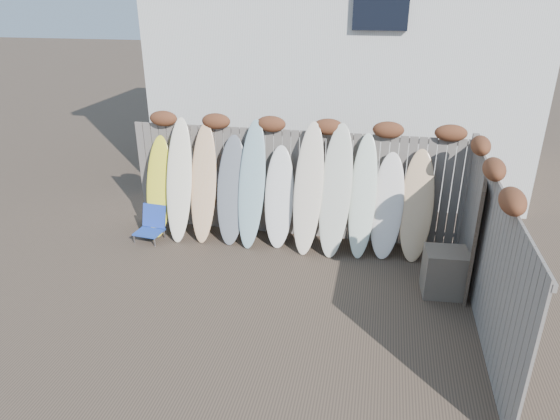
% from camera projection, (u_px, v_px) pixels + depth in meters
% --- Properties ---
extents(ground, '(80.00, 80.00, 0.00)m').
position_uv_depth(ground, '(263.00, 305.00, 7.31)').
color(ground, '#493A2D').
extents(back_fence, '(6.05, 0.28, 2.24)m').
position_uv_depth(back_fence, '(297.00, 175.00, 8.97)').
color(back_fence, slate).
rests_on(back_fence, ground).
extents(right_fence, '(0.28, 4.40, 2.24)m').
position_uv_depth(right_fence, '(489.00, 247.00, 6.52)').
color(right_fence, slate).
rests_on(right_fence, ground).
extents(house, '(8.50, 5.50, 6.33)m').
position_uv_depth(house, '(346.00, 38.00, 11.76)').
color(house, silver).
rests_on(house, ground).
extents(beach_chair, '(0.51, 0.54, 0.62)m').
position_uv_depth(beach_chair, '(152.00, 224.00, 9.17)').
color(beach_chair, '#2247AE').
rests_on(beach_chair, ground).
extents(wooden_crate, '(0.65, 0.55, 0.72)m').
position_uv_depth(wooden_crate, '(444.00, 272.00, 7.46)').
color(wooden_crate, brown).
rests_on(wooden_crate, ground).
extents(lattice_panel, '(0.29, 1.19, 1.80)m').
position_uv_depth(lattice_panel, '(476.00, 234.00, 7.40)').
color(lattice_panel, '#4A382D').
rests_on(lattice_panel, ground).
extents(surfboard_0, '(0.49, 0.66, 1.82)m').
position_uv_depth(surfboard_0, '(159.00, 187.00, 9.18)').
color(surfboard_0, yellow).
rests_on(surfboard_0, ground).
extents(surfboard_1, '(0.50, 0.78, 2.17)m').
position_uv_depth(surfboard_1, '(179.00, 181.00, 8.98)').
color(surfboard_1, white).
rests_on(surfboard_1, ground).
extents(surfboard_2, '(0.50, 0.75, 2.08)m').
position_uv_depth(surfboard_2, '(204.00, 184.00, 8.96)').
color(surfboard_2, '#FFA481').
rests_on(surfboard_2, ground).
extents(surfboard_3, '(0.54, 0.69, 1.91)m').
position_uv_depth(surfboard_3, '(232.00, 191.00, 8.89)').
color(surfboard_3, slate).
rests_on(surfboard_3, ground).
extents(surfboard_4, '(0.51, 0.80, 2.19)m').
position_uv_depth(surfboard_4, '(252.00, 185.00, 8.75)').
color(surfboard_4, '#8EB2BB').
rests_on(surfboard_4, ground).
extents(surfboard_5, '(0.55, 0.66, 1.76)m').
position_uv_depth(surfboard_5, '(279.00, 197.00, 8.80)').
color(surfboard_5, white).
rests_on(surfboard_5, ground).
extents(surfboard_6, '(0.55, 0.81, 2.21)m').
position_uv_depth(surfboard_6, '(308.00, 189.00, 8.53)').
color(surfboard_6, '#FBE8CD').
rests_on(surfboard_6, ground).
extents(surfboard_7, '(0.60, 0.82, 2.21)m').
position_uv_depth(surfboard_7, '(336.00, 191.00, 8.44)').
color(surfboard_7, silver).
rests_on(surfboard_7, ground).
extents(surfboard_8, '(0.48, 0.74, 2.05)m').
position_uv_depth(surfboard_8, '(363.00, 197.00, 8.43)').
color(surfboard_8, white).
rests_on(surfboard_8, ground).
extents(surfboard_9, '(0.59, 0.68, 1.76)m').
position_uv_depth(surfboard_9, '(387.00, 206.00, 8.42)').
color(surfboard_9, white).
rests_on(surfboard_9, ground).
extents(surfboard_10, '(0.56, 0.68, 1.84)m').
position_uv_depth(surfboard_10, '(417.00, 206.00, 8.33)').
color(surfboard_10, '#DBB183').
rests_on(surfboard_10, ground).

